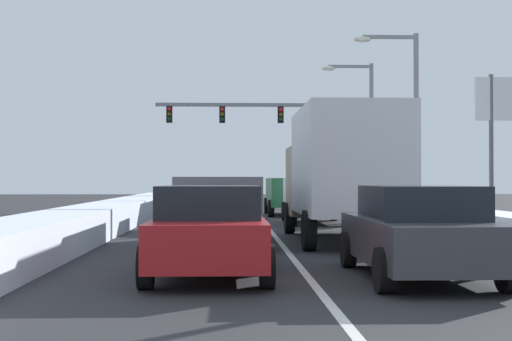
% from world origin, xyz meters
% --- Properties ---
extents(ground_plane, '(120.00, 120.00, 0.00)m').
position_xyz_m(ground_plane, '(0.00, 14.99, 0.00)').
color(ground_plane, '#28282B').
extents(lane_stripe_between_right_lane_and_center_lane, '(0.14, 41.23, 0.01)m').
position_xyz_m(lane_stripe_between_right_lane_and_center_lane, '(-0.00, 18.74, 0.00)').
color(lane_stripe_between_right_lane_and_center_lane, silver).
rests_on(lane_stripe_between_right_lane_and_center_lane, ground).
extents(snow_bank_right_shoulder, '(1.22, 41.23, 0.79)m').
position_xyz_m(snow_bank_right_shoulder, '(5.30, 18.74, 0.39)').
color(snow_bank_right_shoulder, silver).
rests_on(snow_bank_right_shoulder, ground).
extents(snow_bank_left_shoulder, '(1.72, 41.23, 0.82)m').
position_xyz_m(snow_bank_left_shoulder, '(-5.30, 18.74, 0.41)').
color(snow_bank_left_shoulder, silver).
rests_on(snow_bank_left_shoulder, ground).
extents(sedan_charcoal_right_lane_nearest, '(2.00, 4.50, 1.51)m').
position_xyz_m(sedan_charcoal_right_lane_nearest, '(1.77, 6.48, 0.76)').
color(sedan_charcoal_right_lane_nearest, '#38383D').
rests_on(sedan_charcoal_right_lane_nearest, ground).
extents(box_truck_right_lane_second, '(2.53, 7.20, 3.36)m').
position_xyz_m(box_truck_right_lane_second, '(1.63, 13.64, 1.90)').
color(box_truck_right_lane_second, '#937F60').
rests_on(box_truck_right_lane_second, ground).
extents(suv_white_right_lane_third, '(2.16, 4.90, 1.67)m').
position_xyz_m(suv_white_right_lane_third, '(1.84, 21.70, 1.02)').
color(suv_white_right_lane_third, silver).
rests_on(suv_white_right_lane_third, ground).
extents(suv_green_right_lane_fourth, '(2.16, 4.90, 1.67)m').
position_xyz_m(suv_green_right_lane_fourth, '(1.45, 27.93, 1.02)').
color(suv_green_right_lane_fourth, '#1E5633').
rests_on(suv_green_right_lane_fourth, ground).
extents(sedan_red_center_lane_nearest, '(2.00, 4.50, 1.51)m').
position_xyz_m(sedan_red_center_lane_nearest, '(-1.63, 6.99, 0.76)').
color(sedan_red_center_lane_nearest, maroon).
rests_on(sedan_red_center_lane_nearest, ground).
extents(suv_gray_center_lane_second, '(2.16, 4.90, 1.67)m').
position_xyz_m(suv_gray_center_lane_second, '(-1.54, 12.85, 1.02)').
color(suv_gray_center_lane_second, slate).
rests_on(suv_gray_center_lane_second, ground).
extents(sedan_navy_center_lane_third, '(2.00, 4.50, 1.51)m').
position_xyz_m(sedan_navy_center_lane_third, '(-1.78, 18.76, 0.76)').
color(sedan_navy_center_lane_third, navy).
rests_on(sedan_navy_center_lane_third, ground).
extents(suv_silver_center_lane_fourth, '(2.16, 4.90, 1.67)m').
position_xyz_m(suv_silver_center_lane_fourth, '(-1.93, 24.71, 1.02)').
color(suv_silver_center_lane_fourth, '#B7BABF').
rests_on(suv_silver_center_lane_fourth, ground).
extents(traffic_light_gantry, '(10.60, 0.47, 6.20)m').
position_xyz_m(traffic_light_gantry, '(1.18, 37.47, 4.72)').
color(traffic_light_gantry, slate).
rests_on(traffic_light_gantry, ground).
extents(street_lamp_right_mid, '(2.66, 0.36, 7.56)m').
position_xyz_m(street_lamp_right_mid, '(5.94, 24.36, 4.57)').
color(street_lamp_right_mid, gray).
rests_on(street_lamp_right_mid, ground).
extents(street_lamp_right_far, '(2.66, 0.36, 7.51)m').
position_xyz_m(street_lamp_right_far, '(5.56, 31.86, 4.54)').
color(street_lamp_right_far, gray).
rests_on(street_lamp_right_far, ground).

